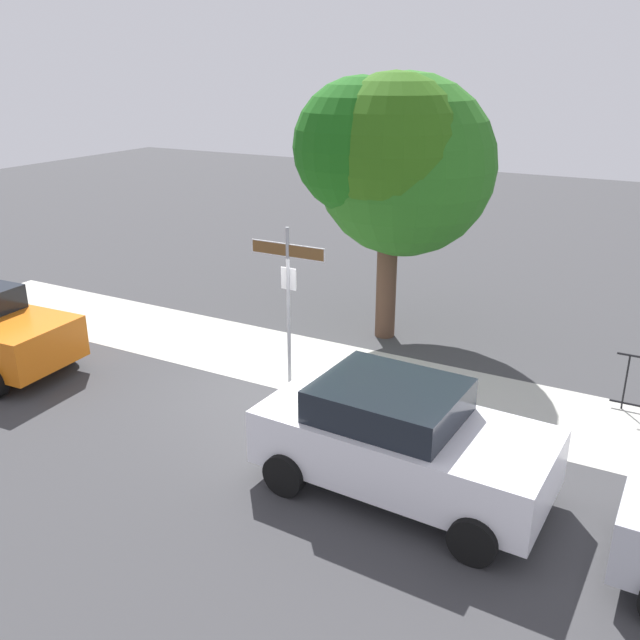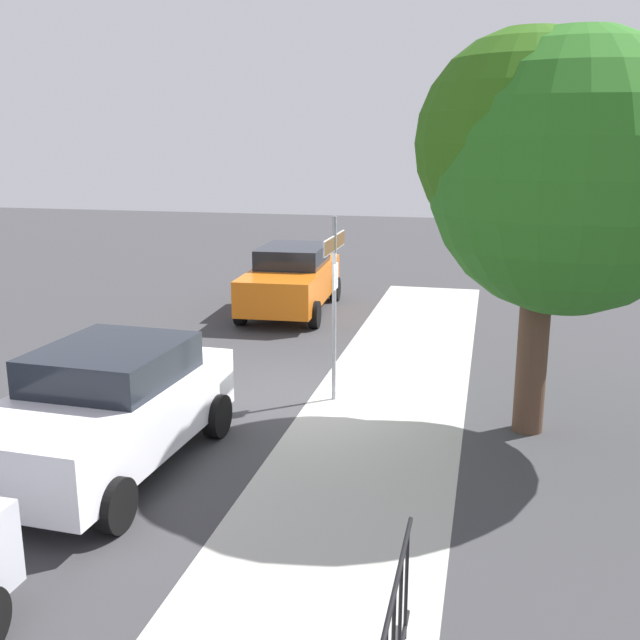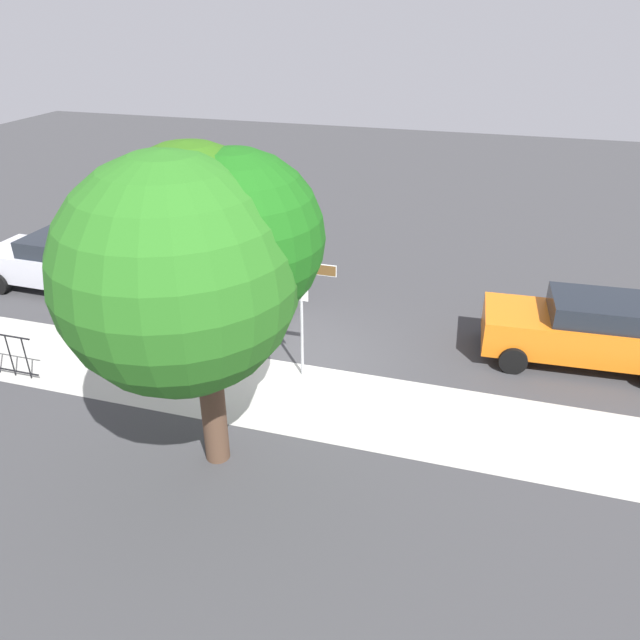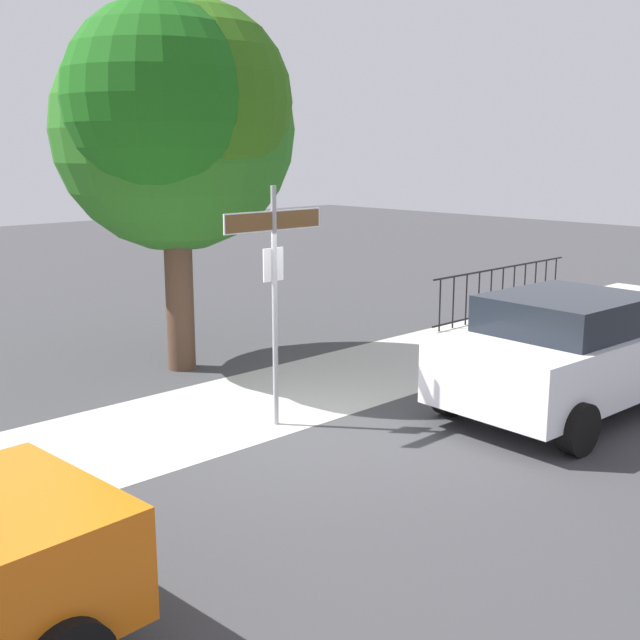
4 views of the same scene
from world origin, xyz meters
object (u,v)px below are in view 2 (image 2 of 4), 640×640
at_px(shade_tree, 544,160).
at_px(car_white, 107,408).
at_px(street_sign, 334,276).
at_px(car_orange, 291,279).

distance_m(shade_tree, car_white, 6.79).
xyz_separation_m(street_sign, shade_tree, (0.74, 3.10, 1.89)).
bearing_deg(car_white, street_sign, 146.85).
bearing_deg(shade_tree, car_white, -65.14).
bearing_deg(car_white, car_orange, -177.03).
bearing_deg(street_sign, car_white, -35.80).
relative_size(car_orange, car_white, 1.08).
bearing_deg(car_orange, car_white, -2.61).
height_order(street_sign, car_white, street_sign).
relative_size(street_sign, car_white, 0.73).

